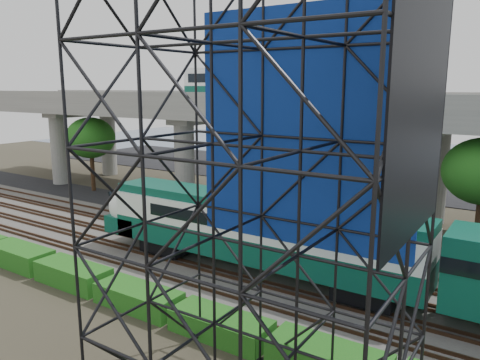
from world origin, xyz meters
The scene contains 13 objects.
ground centered at (0.00, 0.00, 0.00)m, with size 140.00×140.00×0.00m, color #474233.
ballast_bed centered at (0.00, 2.00, 0.10)m, with size 90.00×12.00×0.20m, color slate.
service_road centered at (0.00, 10.50, 0.04)m, with size 90.00×5.00×0.08m, color black.
parking_lot centered at (0.00, 34.00, 0.04)m, with size 90.00×18.00×0.08m, color black.
harbor_water centered at (0.00, 56.00, 0.01)m, with size 140.00×40.00×0.03m, color #465874.
rail_tracks centered at (0.00, 2.00, 0.28)m, with size 90.00×9.52×0.16m.
commuter_train centered at (5.98, 2.00, 2.88)m, with size 29.30×3.06×4.30m.
overpass centered at (-0.42, 16.00, 8.21)m, with size 80.00×12.00×12.40m.
scaffold_tower centered at (9.93, -7.98, 7.47)m, with size 9.36×6.36×15.00m.
hedge_strip centered at (1.01, -4.30, 0.56)m, with size 34.60×1.80×1.20m.
trees centered at (-4.67, 16.17, 5.57)m, with size 40.94×16.94×7.69m.
suv centered at (-12.84, 9.75, 0.85)m, with size 2.56×5.55×1.54m, color black.
parked_cars centered at (2.71, 33.70, 0.68)m, with size 36.65×9.68×1.29m.
Camera 1 is at (16.98, -19.50, 10.73)m, focal length 35.00 mm.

